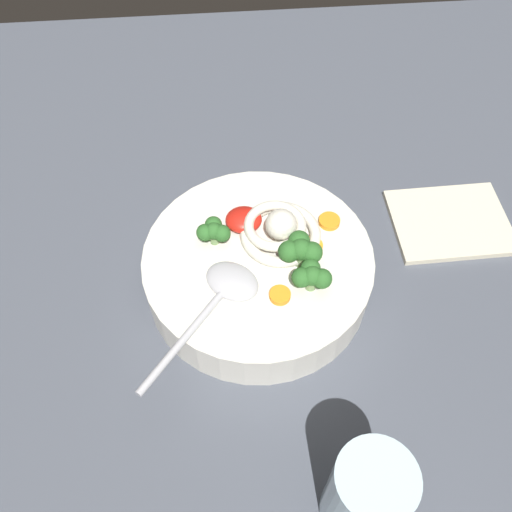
% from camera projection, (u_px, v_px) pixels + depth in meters
% --- Properties ---
extents(table_slab, '(1.22, 1.22, 0.04)m').
position_uv_depth(table_slab, '(261.00, 316.00, 0.64)').
color(table_slab, '#474C56').
rests_on(table_slab, ground).
extents(soup_bowl, '(0.26, 0.26, 0.05)m').
position_uv_depth(soup_bowl, '(256.00, 269.00, 0.63)').
color(soup_bowl, silver).
rests_on(soup_bowl, table_slab).
extents(noodle_pile, '(0.10, 0.10, 0.04)m').
position_uv_depth(noodle_pile, '(279.00, 230.00, 0.61)').
color(noodle_pile, silver).
rests_on(noodle_pile, soup_bowl).
extents(soup_spoon, '(0.13, 0.16, 0.02)m').
position_uv_depth(soup_spoon, '(224.00, 290.00, 0.57)').
color(soup_spoon, '#B7B7BC').
rests_on(soup_spoon, soup_bowl).
extents(chili_sauce_dollop, '(0.04, 0.04, 0.02)m').
position_uv_depth(chili_sauce_dollop, '(244.00, 220.00, 0.62)').
color(chili_sauce_dollop, red).
rests_on(chili_sauce_dollop, soup_bowl).
extents(broccoli_floret_left, '(0.04, 0.04, 0.03)m').
position_uv_depth(broccoli_floret_left, '(311.00, 275.00, 0.56)').
color(broccoli_floret_left, '#7A9E60').
rests_on(broccoli_floret_left, soup_bowl).
extents(broccoli_floret_far, '(0.04, 0.03, 0.03)m').
position_uv_depth(broccoli_floret_far, '(214.00, 231.00, 0.60)').
color(broccoli_floret_far, '#7A9E60').
rests_on(broccoli_floret_far, soup_bowl).
extents(broccoli_floret_right, '(0.05, 0.04, 0.04)m').
position_uv_depth(broccoli_floret_right, '(300.00, 249.00, 0.58)').
color(broccoli_floret_right, '#7A9E60').
rests_on(broccoli_floret_right, soup_bowl).
extents(carrot_slice_extra_a, '(0.02, 0.02, 0.01)m').
position_uv_depth(carrot_slice_extra_a, '(329.00, 221.00, 0.63)').
color(carrot_slice_extra_a, orange).
rests_on(carrot_slice_extra_a, soup_bowl).
extents(carrot_slice_rear, '(0.02, 0.02, 0.01)m').
position_uv_depth(carrot_slice_rear, '(312.00, 247.00, 0.61)').
color(carrot_slice_rear, orange).
rests_on(carrot_slice_rear, soup_bowl).
extents(carrot_slice_extra_b, '(0.02, 0.02, 0.01)m').
position_uv_depth(carrot_slice_extra_b, '(280.00, 295.00, 0.57)').
color(carrot_slice_extra_b, orange).
rests_on(carrot_slice_extra_b, soup_bowl).
extents(drinking_glass, '(0.07, 0.07, 0.12)m').
position_uv_depth(drinking_glass, '(365.00, 496.00, 0.46)').
color(drinking_glass, silver).
rests_on(drinking_glass, table_slab).
extents(folded_napkin, '(0.15, 0.12, 0.01)m').
position_uv_depth(folded_napkin, '(450.00, 222.00, 0.70)').
color(folded_napkin, beige).
rests_on(folded_napkin, table_slab).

